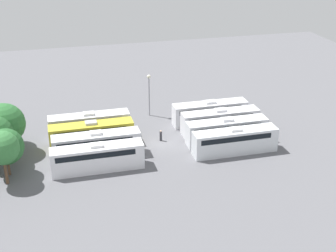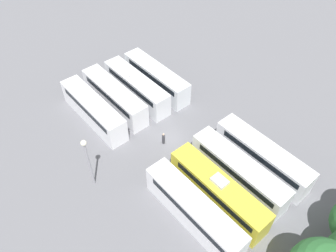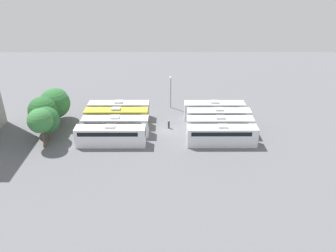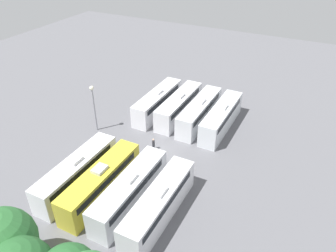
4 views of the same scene
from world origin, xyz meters
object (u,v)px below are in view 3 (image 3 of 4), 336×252
tree_4 (57,100)px  bus_7 (119,110)px  tree_3 (55,103)px  bus_3 (214,110)px  worker_person (169,124)px  bus_6 (116,117)px  tree_0 (40,121)px  bus_4 (110,135)px  tree_1 (46,120)px  bus_1 (220,126)px  tree_2 (43,111)px  light_pole (171,86)px  bus_2 (218,117)px  bus_5 (115,125)px  bus_0 (222,135)px

tree_4 → bus_7: bearing=-89.1°
tree_3 → tree_4: (2.42, 0.43, -0.26)m
bus_3 → worker_person: size_ratio=7.11×
bus_6 → tree_0: tree_0 is taller
tree_4 → bus_4: bearing=-131.2°
bus_3 → bus_6: (-3.24, 18.72, 0.00)m
tree_1 → tree_4: (8.74, 0.80, 0.13)m
tree_3 → tree_4: size_ratio=1.13×
bus_6 → tree_0: bearing=124.4°
bus_4 → bus_6: (7.10, -0.04, 0.00)m
tree_0 → tree_4: (10.81, 0.64, -0.75)m
bus_6 → tree_3: bearing=86.2°
bus_4 → tree_3: size_ratio=1.65×
bus_1 → tree_2: bearing=87.8°
light_pole → tree_3: size_ratio=0.97×
light_pole → tree_1: 25.54m
bus_2 → tree_0: bearing=103.7°
bus_4 → tree_1: bearing=82.0°
bus_5 → bus_6: bearing=4.6°
bus_5 → tree_3: bearing=70.0°
bus_0 → bus_3: (10.33, -0.01, 0.00)m
bus_0 → bus_1: bearing=-2.0°
tree_3 → tree_0: bearing=-178.5°
worker_person → tree_0: tree_0 is taller
bus_1 → bus_5: same height
bus_5 → light_pole: 15.93m
bus_3 → tree_1: 31.06m
bus_7 → worker_person: bus_7 is taller
bus_7 → tree_3: tree_3 is taller
worker_person → tree_3: size_ratio=0.23×
bus_0 → worker_person: (6.13, 8.90, -1.09)m
bus_5 → tree_2: tree_2 is taller
tree_3 → bus_2: bearing=-91.9°
bus_0 → bus_6: same height
bus_1 → light_pole: 15.25m
bus_3 → tree_0: tree_0 is taller
bus_1 → light_pole: size_ratio=1.70×
bus_4 → tree_0: 11.52m
worker_person → tree_1: tree_1 is taller
bus_3 → tree_3: 30.29m
bus_3 → tree_2: bearing=100.3°
bus_3 → bus_5: bearing=110.0°
tree_2 → tree_1: bearing=-153.4°
bus_0 → bus_4: same height
bus_2 → bus_4: bearing=109.7°
light_pole → tree_0: light_pole is taller
bus_2 → tree_0: size_ratio=1.70×
bus_0 → bus_6: bearing=69.2°
tree_0 → bus_0: bearing=-88.9°
bus_6 → worker_person: size_ratio=7.11×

